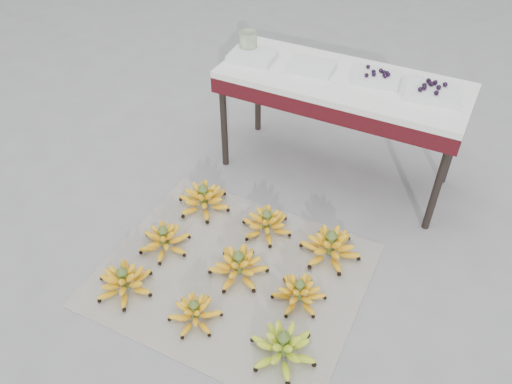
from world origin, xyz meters
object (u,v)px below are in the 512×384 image
at_px(tray_left, 312,67).
at_px(bunch_back_left, 204,199).
at_px(bunch_back_center, 266,224).
at_px(bunch_front_right, 283,347).
at_px(bunch_mid_left, 164,240).
at_px(bunch_mid_right, 299,293).
at_px(tray_far_left, 252,57).
at_px(vendor_table, 342,90).
at_px(tray_far_right, 432,92).
at_px(bunch_back_right, 330,246).
at_px(glass_jar, 248,43).
at_px(bunch_front_left, 124,282).
at_px(tray_right, 377,78).
at_px(bunch_front_center, 195,313).
at_px(bunch_mid_center, 238,266).
at_px(newspaper_mat, 233,274).

bearing_deg(tray_left, bunch_back_left, -118.29).
xyz_separation_m(bunch_back_center, tray_left, (-0.05, 0.65, 0.60)).
bearing_deg(bunch_front_right, bunch_mid_left, 158.01).
bearing_deg(bunch_mid_right, tray_far_left, 104.89).
relative_size(bunch_mid_right, bunch_back_center, 0.97).
bearing_deg(vendor_table, tray_far_right, 1.40).
height_order(bunch_back_right, glass_jar, glass_jar).
xyz_separation_m(bunch_front_left, bunch_front_right, (0.81, 0.03, 0.00)).
distance_m(bunch_mid_left, tray_left, 1.22).
bearing_deg(bunch_mid_left, bunch_back_right, 35.03).
height_order(tray_left, tray_right, tray_right).
xyz_separation_m(bunch_front_center, tray_far_left, (-0.37, 1.27, 0.61)).
distance_m(bunch_back_center, vendor_table, 0.84).
relative_size(bunch_front_center, bunch_back_left, 0.69).
xyz_separation_m(bunch_mid_left, tray_far_right, (1.01, 1.01, 0.61)).
xyz_separation_m(bunch_mid_center, glass_jar, (-0.47, 1.02, 0.64)).
bearing_deg(bunch_front_center, bunch_mid_center, 75.85).
bearing_deg(newspaper_mat, bunch_front_left, -141.74).
height_order(newspaper_mat, bunch_back_right, bunch_back_right).
height_order(bunch_front_left, tray_far_right, tray_far_right).
xyz_separation_m(bunch_front_center, bunch_back_right, (0.40, 0.65, 0.01)).
xyz_separation_m(bunch_front_left, bunch_back_right, (0.79, 0.65, 0.01)).
height_order(bunch_mid_center, tray_right, tray_right).
xyz_separation_m(bunch_front_center, bunch_back_center, (0.04, 0.65, 0.01)).
relative_size(bunch_front_center, bunch_front_right, 0.88).
xyz_separation_m(bunch_front_right, tray_far_left, (-0.79, 1.25, 0.60)).
xyz_separation_m(bunch_front_center, bunch_mid_left, (-0.38, 0.31, 0.01)).
distance_m(bunch_front_right, tray_far_left, 1.60).
distance_m(bunch_front_right, bunch_mid_right, 0.30).
height_order(tray_far_left, tray_far_right, tray_far_right).
distance_m(bunch_mid_center, tray_far_left, 1.20).
distance_m(bunch_front_center, tray_left, 1.44).
bearing_deg(tray_far_right, bunch_back_right, -108.77).
relative_size(bunch_mid_left, bunch_mid_center, 0.92).
relative_size(bunch_front_right, glass_jar, 2.31).
xyz_separation_m(newspaper_mat, tray_far_right, (0.61, 1.01, 0.67)).
distance_m(bunch_front_left, tray_right, 1.65).
distance_m(bunch_mid_right, tray_left, 1.23).
bearing_deg(bunch_back_center, newspaper_mat, -76.13).
bearing_deg(tray_right, bunch_back_left, -135.54).
bearing_deg(bunch_front_left, bunch_back_left, 107.60).
xyz_separation_m(bunch_mid_right, bunch_back_center, (-0.34, 0.34, 0.00)).
xyz_separation_m(newspaper_mat, bunch_front_center, (-0.02, -0.31, 0.05)).
distance_m(bunch_mid_center, bunch_mid_right, 0.33).
height_order(bunch_front_left, bunch_back_left, bunch_back_left).
xyz_separation_m(bunch_mid_center, tray_far_right, (0.58, 1.00, 0.60)).
bearing_deg(bunch_front_left, vendor_table, 87.05).
xyz_separation_m(bunch_front_left, bunch_mid_right, (0.76, 0.32, -0.00)).
height_order(bunch_back_right, vendor_table, vendor_table).
height_order(bunch_mid_left, bunch_mid_center, bunch_mid_center).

